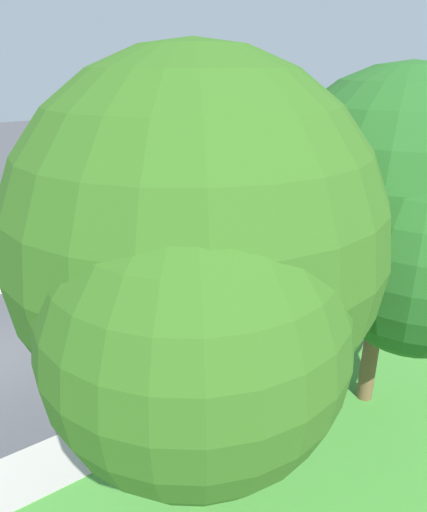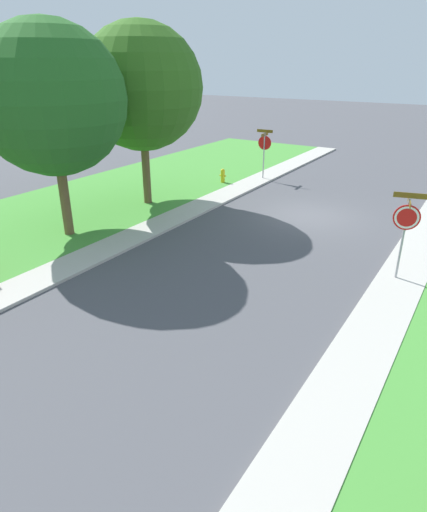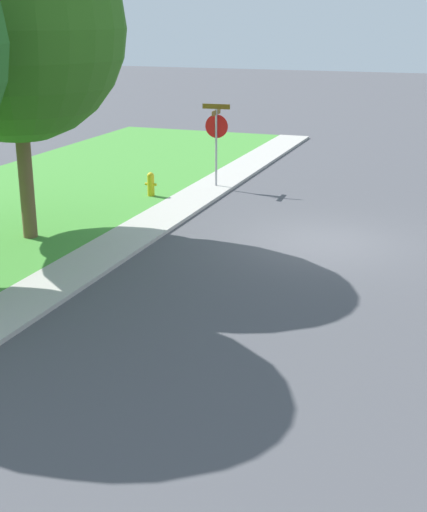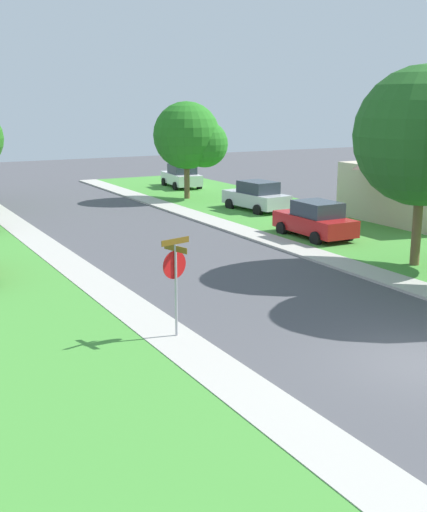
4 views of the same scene
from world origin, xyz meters
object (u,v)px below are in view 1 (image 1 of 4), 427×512
car_maroon_far_down_street (213,191)px  tree_across_left (196,261)px  tree_sidewalk_mid (399,212)px  stop_sign_far_corner (78,223)px  car_black_near_corner (350,175)px  tree_sidewalk_far (416,110)px

car_maroon_far_down_street → tree_across_left: (16.05, -11.53, 4.11)m
tree_sidewalk_mid → car_maroon_far_down_street: bearing=157.2°
stop_sign_far_corner → tree_across_left: tree_across_left is taller
stop_sign_far_corner → car_black_near_corner: size_ratio=0.62×
car_black_near_corner → tree_sidewalk_far: size_ratio=0.61×
car_black_near_corner → car_maroon_far_down_street: bearing=-99.8°
stop_sign_far_corner → car_black_near_corner: (-2.46, 18.87, -1.01)m
stop_sign_far_corner → tree_sidewalk_far: tree_sidewalk_far is taller
car_maroon_far_down_street → car_black_near_corner: bearing=80.2°
tree_sidewalk_mid → stop_sign_far_corner: bearing=-168.1°
stop_sign_far_corner → car_black_near_corner: 19.06m
stop_sign_far_corner → tree_across_left: bearing=-11.1°
tree_sidewalk_mid → tree_sidewalk_far: bearing=122.4°
tree_sidewalk_far → car_black_near_corner: bearing=-94.5°
stop_sign_far_corner → tree_sidewalk_far: (-2.03, 24.30, 2.79)m
tree_sidewalk_mid → tree_across_left: 4.82m
stop_sign_far_corner → car_maroon_far_down_street: 10.14m
car_black_near_corner → tree_across_left: (14.38, -21.20, 4.11)m
tree_across_left → tree_sidewalk_far: 30.06m
car_maroon_far_down_street → tree_sidewalk_mid: 17.74m
stop_sign_far_corner → tree_sidewalk_mid: tree_sidewalk_mid is taller
car_black_near_corner → car_maroon_far_down_street: 9.81m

